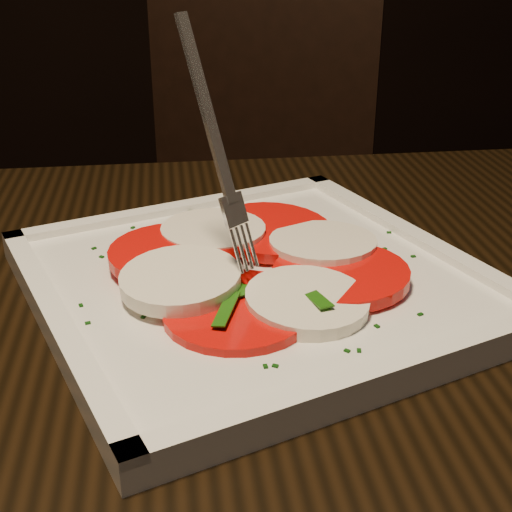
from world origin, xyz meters
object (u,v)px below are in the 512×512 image
at_px(plate, 256,285).
at_px(fork, 208,143).
at_px(table, 405,471).
at_px(chair, 252,195).

height_order(plate, fork, fork).
bearing_deg(fork, plate, -38.94).
distance_m(table, fork, 0.26).
relative_size(table, chair, 1.30).
relative_size(table, fork, 7.59).
bearing_deg(chair, plate, -78.19).
distance_m(chair, fork, 0.85).
bearing_deg(table, fork, 145.37).
distance_m(table, chair, 0.87).
xyz_separation_m(plate, fork, (-0.03, -0.00, 0.11)).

